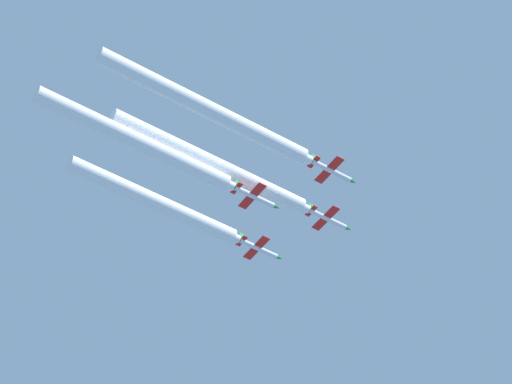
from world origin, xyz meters
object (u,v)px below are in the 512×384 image
object	(u,v)px
jet_right_wingman	(332,171)
jet_lead	(329,219)
jet_slot	(256,197)
jet_left_wingman	(260,249)

from	to	relation	value
jet_right_wingman	jet_lead	bearing A→B (deg)	146.22
jet_lead	jet_right_wingman	size ratio (longest dim) A/B	1.00
jet_right_wingman	jet_slot	distance (m)	16.72
jet_left_wingman	jet_right_wingman	distance (m)	27.52
jet_left_wingman	jet_slot	bearing A→B (deg)	-36.18
jet_lead	jet_left_wingman	world-z (taller)	jet_lead
jet_lead	jet_right_wingman	bearing A→B (deg)	-33.78
jet_lead	jet_slot	distance (m)	19.82
jet_left_wingman	jet_right_wingman	xyz separation A→B (m)	(27.51, -0.41, -0.17)
jet_slot	jet_lead	bearing A→B (deg)	91.75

